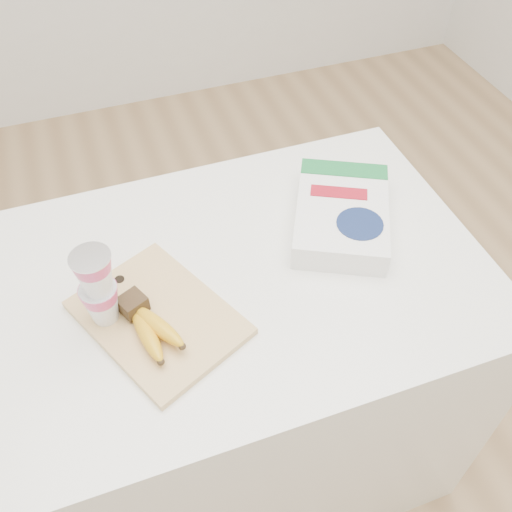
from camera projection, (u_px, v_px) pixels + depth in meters
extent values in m
plane|color=tan|center=(238.00, 442.00, 1.78)|extent=(4.00, 4.00, 0.00)
cube|color=white|center=(235.00, 375.00, 1.48)|extent=(1.08, 0.72, 0.81)
cube|color=#E8CF7F|center=(158.00, 318.00, 1.10)|extent=(0.34, 0.38, 0.02)
cube|color=#382816|center=(133.00, 304.00, 1.08)|extent=(0.06, 0.06, 0.03)
ellipsoid|color=gold|center=(147.00, 334.00, 1.04)|extent=(0.05, 0.15, 0.04)
sphere|color=#382816|center=(161.00, 362.00, 1.00)|extent=(0.01, 0.01, 0.01)
ellipsoid|color=gold|center=(158.00, 326.00, 1.05)|extent=(0.09, 0.14, 0.04)
sphere|color=#382816|center=(182.00, 346.00, 1.02)|extent=(0.01, 0.01, 0.01)
cylinder|color=silver|center=(89.00, 257.00, 0.96)|extent=(0.07, 0.07, 0.00)
cube|color=white|center=(341.00, 215.00, 1.26)|extent=(0.31, 0.35, 0.06)
cube|color=#197035|center=(344.00, 169.00, 1.31)|extent=(0.20, 0.14, 0.00)
cylinder|color=#14234D|center=(360.00, 224.00, 1.19)|extent=(0.13, 0.13, 0.00)
cube|color=maroon|center=(339.00, 192.00, 1.26)|extent=(0.13, 0.09, 0.00)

